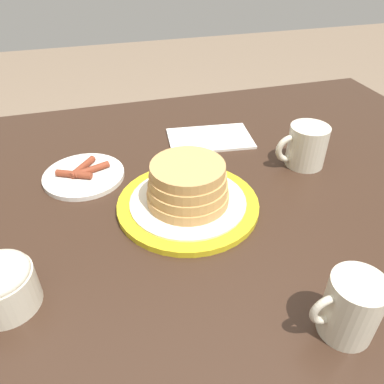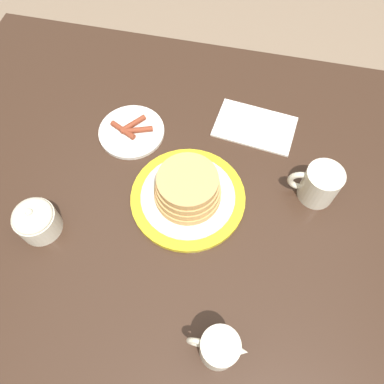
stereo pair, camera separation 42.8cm
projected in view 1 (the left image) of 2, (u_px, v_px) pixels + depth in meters
dining_table at (191, 246)px, 0.76m from camera, size 1.41×1.03×0.73m
pancake_plate at (188, 193)px, 0.67m from camera, size 0.26×0.26×0.09m
side_plate_bacon at (84, 175)px, 0.77m from camera, size 0.16×0.16×0.02m
coffee_mug at (306, 146)px, 0.79m from camera, size 0.11×0.08×0.09m
creamer_pitcher at (352, 306)px, 0.46m from camera, size 0.11×0.07×0.10m
sugar_bowl at (1, 284)px, 0.50m from camera, size 0.09×0.09×0.09m
napkin at (210, 138)px, 0.90m from camera, size 0.21×0.15×0.01m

